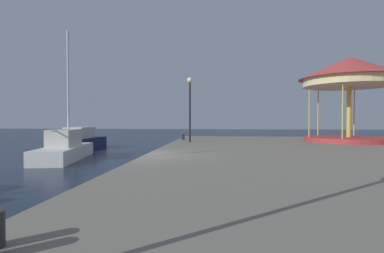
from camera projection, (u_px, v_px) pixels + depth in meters
The scene contains 7 objects.
ground_plane at pixel (145, 174), 12.16m from camera, with size 120.00×120.00×0.00m, color #162338.
quay_dock at pixel (343, 167), 11.46m from camera, with size 15.44×27.75×0.80m, color gray.
sailboat_white at pixel (65, 148), 16.57m from camera, with size 2.78×6.04×7.34m.
motorboat_navy at pixel (79, 141), 22.57m from camera, with size 2.55×4.75×1.66m.
carousel at pixel (349, 79), 19.32m from camera, with size 6.28×6.28×5.46m.
lamp_post_mid_promenade at pixel (190, 98), 18.89m from camera, with size 0.36×0.36×4.10m.
bollard_center at pixel (183, 137), 21.26m from camera, with size 0.24×0.24×0.40m, color #2D2D33.
Camera 1 is at (3.00, -11.90, 2.20)m, focal length 28.04 mm.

